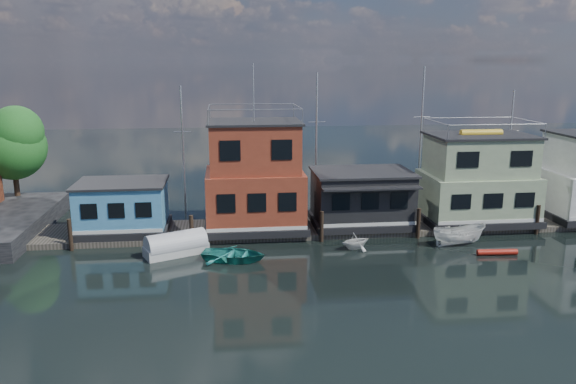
{
  "coord_description": "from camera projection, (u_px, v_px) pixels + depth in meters",
  "views": [
    {
      "loc": [
        -10.54,
        -27.96,
        12.44
      ],
      "look_at": [
        -6.06,
        12.0,
        3.0
      ],
      "focal_mm": 35.0,
      "sensor_mm": 36.0,
      "label": 1
    }
  ],
  "objects": [
    {
      "name": "dock",
      "position": [
        367.0,
        226.0,
        42.6
      ],
      "size": [
        48.0,
        5.0,
        0.4
      ],
      "primitive_type": "cube",
      "color": "#595147",
      "rests_on": "ground"
    },
    {
      "name": "houseboat_dark",
      "position": [
        362.0,
        198.0,
        42.02
      ],
      "size": [
        7.4,
        6.1,
        4.06
      ],
      "color": "black",
      "rests_on": "dock"
    },
    {
      "name": "dinghy_teal",
      "position": [
        234.0,
        254.0,
        35.66
      ],
      "size": [
        4.76,
        3.97,
        0.85
      ],
      "primitive_type": "imported",
      "rotation": [
        0.0,
        0.0,
        1.29
      ],
      "color": "teal",
      "rests_on": "ground"
    },
    {
      "name": "houseboat_blue",
      "position": [
        123.0,
        207.0,
        40.19
      ],
      "size": [
        6.4,
        4.9,
        3.66
      ],
      "color": "black",
      "rests_on": "dock"
    },
    {
      "name": "background_masts",
      "position": [
        406.0,
        144.0,
        47.7
      ],
      "size": [
        36.4,
        0.16,
        12.0
      ],
      "color": "silver",
      "rests_on": "ground"
    },
    {
      "name": "houseboat_red",
      "position": [
        255.0,
        178.0,
        40.78
      ],
      "size": [
        7.4,
        5.9,
        11.86
      ],
      "color": "black",
      "rests_on": "dock"
    },
    {
      "name": "dinghy_white",
      "position": [
        355.0,
        241.0,
        37.87
      ],
      "size": [
        2.72,
        2.55,
        1.15
      ],
      "primitive_type": "imported",
      "rotation": [
        0.0,
        0.0,
        1.95
      ],
      "color": "silver",
      "rests_on": "ground"
    },
    {
      "name": "pilings",
      "position": [
        373.0,
        225.0,
        39.65
      ],
      "size": [
        42.28,
        0.28,
        2.2
      ],
      "color": "#2D2116",
      "rests_on": "ground"
    },
    {
      "name": "motorboat",
      "position": [
        459.0,
        235.0,
        38.56
      ],
      "size": [
        3.95,
        1.75,
        1.48
      ],
      "primitive_type": "imported",
      "rotation": [
        0.0,
        0.0,
        1.65
      ],
      "color": "white",
      "rests_on": "ground"
    },
    {
      "name": "ground",
      "position": [
        421.0,
        291.0,
        31.04
      ],
      "size": [
        160.0,
        160.0,
        0.0
      ],
      "primitive_type": "plane",
      "color": "black",
      "rests_on": "ground"
    },
    {
      "name": "houseboat_green",
      "position": [
        477.0,
        180.0,
        42.76
      ],
      "size": [
        8.4,
        5.9,
        7.03
      ],
      "color": "black",
      "rests_on": "dock"
    },
    {
      "name": "tarp_runabout",
      "position": [
        176.0,
        246.0,
        36.76
      ],
      "size": [
        4.35,
        3.12,
        1.65
      ],
      "rotation": [
        0.0,
        0.0,
        0.43
      ],
      "color": "beige",
      "rests_on": "ground"
    },
    {
      "name": "red_kayak",
      "position": [
        497.0,
        252.0,
        36.76
      ],
      "size": [
        2.67,
        0.54,
        0.39
      ],
      "primitive_type": "cylinder",
      "rotation": [
        0.0,
        1.57,
        -0.06
      ],
      "color": "#AD1E12",
      "rests_on": "ground"
    }
  ]
}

